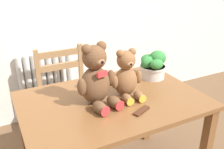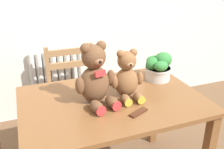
% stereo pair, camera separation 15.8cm
% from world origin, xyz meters
% --- Properties ---
extents(radiator, '(0.58, 0.10, 0.74)m').
position_xyz_m(radiator, '(-0.19, 1.55, 0.34)').
color(radiator, silver).
rests_on(radiator, ground_plane).
extents(dining_table, '(1.18, 0.81, 0.74)m').
position_xyz_m(dining_table, '(0.00, 0.40, 0.63)').
color(dining_table, brown).
rests_on(dining_table, ground_plane).
extents(wooden_chair_behind, '(0.46, 0.45, 0.86)m').
position_xyz_m(wooden_chair_behind, '(-0.10, 1.16, 0.44)').
color(wooden_chair_behind, '#997047').
rests_on(wooden_chair_behind, ground_plane).
extents(teddy_bear_left, '(0.28, 0.30, 0.39)m').
position_xyz_m(teddy_bear_left, '(-0.11, 0.40, 0.91)').
color(teddy_bear_left, brown).
rests_on(teddy_bear_left, dining_table).
extents(teddy_bear_right, '(0.23, 0.22, 0.32)m').
position_xyz_m(teddy_bear_right, '(0.10, 0.40, 0.88)').
color(teddy_bear_right, brown).
rests_on(teddy_bear_right, dining_table).
extents(potted_plant, '(0.20, 0.23, 0.22)m').
position_xyz_m(potted_plant, '(0.43, 0.57, 0.84)').
color(potted_plant, beige).
rests_on(potted_plant, dining_table).
extents(chocolate_bar, '(0.13, 0.09, 0.01)m').
position_xyz_m(chocolate_bar, '(0.08, 0.18, 0.75)').
color(chocolate_bar, '#472314').
rests_on(chocolate_bar, dining_table).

